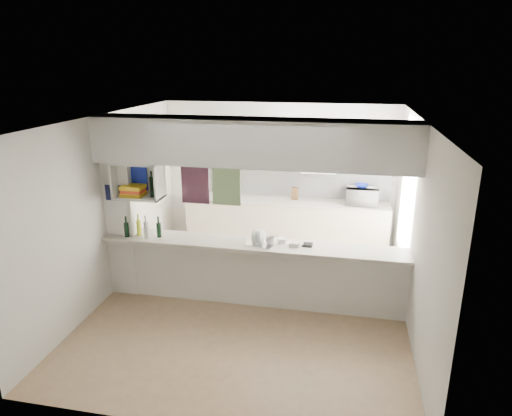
% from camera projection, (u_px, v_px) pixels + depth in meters
% --- Properties ---
extents(floor, '(4.80, 4.80, 0.00)m').
position_uv_depth(floor, '(252.00, 303.00, 6.50)').
color(floor, '#987558').
rests_on(floor, ground).
extents(ceiling, '(4.80, 4.80, 0.00)m').
position_uv_depth(ceiling, '(251.00, 118.00, 5.70)').
color(ceiling, white).
rests_on(ceiling, wall_back).
extents(wall_back, '(4.20, 0.00, 4.20)m').
position_uv_depth(wall_back, '(278.00, 175.00, 8.34)').
color(wall_back, silver).
rests_on(wall_back, floor).
extents(wall_left, '(0.00, 4.80, 4.80)m').
position_uv_depth(wall_left, '(107.00, 207.00, 6.49)').
color(wall_left, silver).
rests_on(wall_left, floor).
extents(wall_right, '(0.00, 4.80, 4.80)m').
position_uv_depth(wall_right, '(415.00, 227.00, 5.71)').
color(wall_right, silver).
rests_on(wall_right, floor).
extents(servery_partition, '(4.20, 0.50, 2.60)m').
position_uv_depth(servery_partition, '(239.00, 190.00, 6.02)').
color(servery_partition, silver).
rests_on(servery_partition, floor).
extents(cubby_shelf, '(0.65, 0.35, 0.50)m').
position_uv_depth(cubby_shelf, '(138.00, 182.00, 6.21)').
color(cubby_shelf, white).
rests_on(cubby_shelf, bulkhead).
extents(kitchen_run, '(3.60, 0.63, 2.24)m').
position_uv_depth(kitchen_run, '(285.00, 204.00, 8.21)').
color(kitchen_run, beige).
rests_on(kitchen_run, floor).
extents(microwave, '(0.56, 0.39, 0.30)m').
position_uv_depth(microwave, '(362.00, 196.00, 7.86)').
color(microwave, white).
rests_on(microwave, bench_top).
extents(bowl, '(0.23, 0.23, 0.06)m').
position_uv_depth(bowl, '(362.00, 186.00, 7.82)').
color(bowl, navy).
rests_on(bowl, microwave).
extents(dish_rack, '(0.45, 0.38, 0.21)m').
position_uv_depth(dish_rack, '(261.00, 238.00, 6.16)').
color(dish_rack, silver).
rests_on(dish_rack, breakfast_bar).
extents(cup, '(0.16, 0.16, 0.10)m').
position_uv_depth(cup, '(271.00, 241.00, 6.12)').
color(cup, white).
rests_on(cup, dish_rack).
extents(wine_bottles, '(0.52, 0.15, 0.33)m').
position_uv_depth(wine_bottles, '(143.00, 229.00, 6.40)').
color(wine_bottles, black).
rests_on(wine_bottles, breakfast_bar).
extents(plastic_tubs, '(0.49, 0.21, 0.06)m').
position_uv_depth(plastic_tubs, '(293.00, 242.00, 6.16)').
color(plastic_tubs, silver).
rests_on(plastic_tubs, breakfast_bar).
extents(utensil_jar, '(0.09, 0.09, 0.13)m').
position_uv_depth(utensil_jar, '(236.00, 193.00, 8.34)').
color(utensil_jar, black).
rests_on(utensil_jar, bench_top).
extents(knife_block, '(0.12, 0.11, 0.22)m').
position_uv_depth(knife_block, '(295.00, 193.00, 8.15)').
color(knife_block, '#50331B').
rests_on(knife_block, bench_top).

